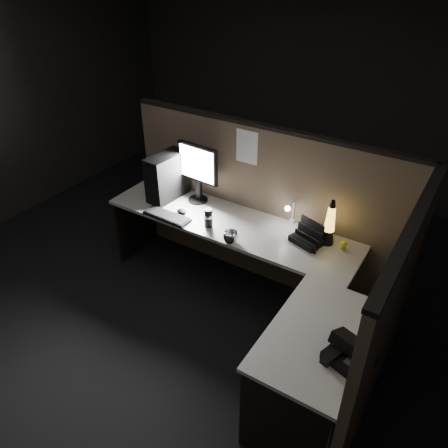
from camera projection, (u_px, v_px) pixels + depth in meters
The scene contains 17 objects.
floor at pixel (207, 332), 3.70m from camera, with size 6.00×6.00×0.00m, color black.
room_shell at pixel (201, 155), 2.81m from camera, with size 6.00×6.00×6.00m.
partition_back at pixel (263, 208), 3.95m from camera, with size 2.66×0.06×1.50m, color brown.
partition_right at pixel (387, 322), 2.76m from camera, with size 0.06×1.66×1.50m, color brown.
desk at pixel (242, 269), 3.48m from camera, with size 2.60×1.60×0.73m.
pc_tower at pixel (167, 177), 4.04m from camera, with size 0.19×0.41×0.43m, color black.
monitor at pixel (198, 168), 3.93m from camera, with size 0.43×0.18×0.55m.
keyboard at pixel (167, 216), 3.85m from camera, with size 0.44×0.15×0.02m, color black.
mouse at pixel (182, 212), 3.90m from camera, with size 0.10×0.07×0.04m, color black.
clip_lamp at pixel (290, 213), 3.66m from camera, with size 0.04×0.18×0.23m.
organizer at pixel (309, 237), 3.52m from camera, with size 0.29×0.28×0.18m.
lava_lamp at pixel (329, 226), 3.44m from camera, with size 0.11×0.11×0.39m.
travel_mug at pixel (208, 218), 3.69m from camera, with size 0.07×0.07×0.17m, color black.
steel_mug at pixel (231, 237), 3.50m from camera, with size 0.13×0.13×0.10m, color silver.
figurine at pixel (344, 244), 3.43m from camera, with size 0.06×0.06×0.06m, color #FFF828.
pinned_paper at pixel (247, 147), 3.69m from camera, with size 0.20×0.00×0.29m, color white.
desk_phone at pixel (349, 353), 2.51m from camera, with size 0.30×0.30×0.15m.
Camera 1 is at (1.51, -2.12, 2.78)m, focal length 35.00 mm.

